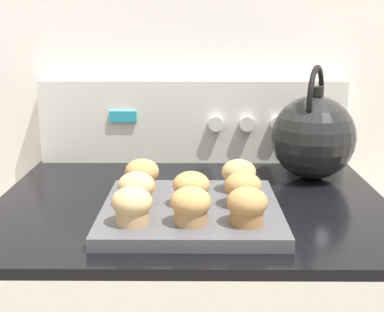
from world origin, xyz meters
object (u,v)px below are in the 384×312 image
object	(u,v)px
muffin_r0_c0	(132,205)
tea_kettle	(314,136)
muffin_r0_c2	(247,206)
muffin_pan	(190,211)
muffin_r0_c1	(190,206)
muffin_r1_c0	(136,189)
muffin_r2_c0	(142,175)
muffin_r2_c2	(239,175)
muffin_r1_c2	(243,189)
muffin_r1_c1	(191,188)

from	to	relation	value
muffin_r0_c0	tea_kettle	size ratio (longest dim) A/B	0.26
muffin_r0_c0	tea_kettle	xyz separation A→B (m)	(0.36, 0.34, 0.04)
muffin_r0_c0	muffin_r0_c2	xyz separation A→B (m)	(0.18, -0.00, 0.00)
muffin_pan	muffin_r0_c2	distance (m)	0.14
muffin_r0_c1	muffin_r1_c0	distance (m)	0.13
muffin_r0_c0	tea_kettle	distance (m)	0.50
muffin_r2_c0	muffin_r2_c2	bearing A→B (deg)	-0.70
muffin_r0_c0	muffin_r1_c2	bearing A→B (deg)	25.74
muffin_r2_c2	tea_kettle	xyz separation A→B (m)	(0.18, 0.16, 0.04)
muffin_r0_c2	muffin_r1_c0	xyz separation A→B (m)	(-0.19, 0.09, 0.00)
muffin_r1_c1	muffin_r2_c2	size ratio (longest dim) A/B	1.00
muffin_pan	muffin_r0_c1	bearing A→B (deg)	-89.31
muffin_pan	muffin_r2_c2	bearing A→B (deg)	43.54
muffin_pan	muffin_r0_c2	xyz separation A→B (m)	(0.09, -0.09, 0.04)
muffin_r1_c0	muffin_r0_c0	bearing A→B (deg)	-88.36
muffin_pan	muffin_r1_c0	size ratio (longest dim) A/B	4.77
muffin_r0_c1	muffin_r2_c0	xyz separation A→B (m)	(-0.09, 0.18, 0.00)
muffin_r1_c1	muffin_r2_c0	distance (m)	0.13
muffin_r1_c1	muffin_r0_c2	bearing A→B (deg)	-45.31
muffin_r1_c1	muffin_r0_c0	bearing A→B (deg)	-135.36
muffin_pan	muffin_r1_c0	world-z (taller)	muffin_r1_c0
muffin_pan	muffin_r1_c1	bearing A→B (deg)	58.71
muffin_r0_c1	muffin_r1_c2	xyz separation A→B (m)	(0.09, 0.09, 0.00)
muffin_r0_c0	muffin_r0_c1	world-z (taller)	same
muffin_r1_c0	muffin_r2_c0	bearing A→B (deg)	89.54
muffin_r2_c2	tea_kettle	size ratio (longest dim) A/B	0.26
muffin_r1_c0	muffin_r2_c0	size ratio (longest dim) A/B	1.00
muffin_r0_c2	muffin_r2_c0	xyz separation A→B (m)	(-0.19, 0.18, 0.00)
muffin_r0_c0	muffin_r1_c1	world-z (taller)	same
muffin_r2_c0	muffin_r2_c2	world-z (taller)	same
muffin_r0_c0	muffin_r0_c2	distance (m)	0.18
muffin_r1_c0	tea_kettle	size ratio (longest dim) A/B	0.26
muffin_r0_c2	muffin_r2_c2	size ratio (longest dim) A/B	1.00
muffin_r0_c1	muffin_r1_c1	bearing A→B (deg)	89.85
muffin_r0_c2	muffin_pan	bearing A→B (deg)	135.80
muffin_r0_c2	muffin_r1_c0	size ratio (longest dim) A/B	1.00
muffin_pan	muffin_r1_c2	size ratio (longest dim) A/B	4.77
muffin_r1_c2	muffin_r1_c0	bearing A→B (deg)	-179.59
muffin_r2_c2	muffin_r0_c2	bearing A→B (deg)	-90.19
muffin_r2_c0	muffin_r1_c0	bearing A→B (deg)	-90.46
muffin_r1_c0	muffin_r2_c0	world-z (taller)	same
muffin_r1_c0	muffin_r2_c2	world-z (taller)	same
muffin_r0_c0	muffin_r1_c2	xyz separation A→B (m)	(0.19, 0.09, 0.00)
muffin_pan	tea_kettle	distance (m)	0.38
muffin_r0_c2	tea_kettle	size ratio (longest dim) A/B	0.26
muffin_r0_c2	muffin_r2_c2	world-z (taller)	same
muffin_r0_c0	muffin_r2_c2	world-z (taller)	same
muffin_r0_c2	muffin_r1_c0	distance (m)	0.21
muffin_r0_c0	muffin_r2_c2	xyz separation A→B (m)	(0.18, 0.18, 0.00)
muffin_r0_c1	muffin_r1_c2	world-z (taller)	same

